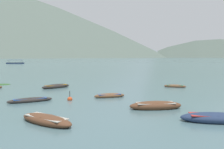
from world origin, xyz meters
The scene contains 14 objects.
ground_plane centered at (0.00, 1500.00, 0.00)m, with size 6000.00×6000.00×0.00m, color slate.
mountain_1 centered at (-648.66, 1462.63, 270.71)m, with size 2082.96×2082.96×541.43m, color #56665B.
mountain_2 centered at (-21.35, 1535.64, 223.09)m, with size 1272.07×1272.07×446.18m, color slate.
mountain_3 centered at (494.71, 1541.54, 260.99)m, with size 1299.64×1299.64×521.98m, color #56665B.
rowboat_0 centered at (4.33, 14.01, 0.24)m, with size 4.46×1.84×0.79m.
rowboat_1 centered at (0.64, 19.45, 0.16)m, with size 3.45×1.81×0.52m.
rowboat_2 centered at (-6.59, 26.96, 0.20)m, with size 3.84×3.62×0.65m.
rowboat_3 centered at (-6.87, 17.16, 0.16)m, with size 4.12×2.69×0.50m.
rowboat_5 centered at (7.45, 10.13, 0.23)m, with size 4.69×2.13×0.75m.
rowboat_6 centered at (-3.55, 10.08, 0.21)m, with size 4.34×3.68×0.67m.
rowboat_9 centered at (9.90, 27.24, 0.15)m, with size 3.14×1.76×0.46m.
ferry_0 centered at (-54.83, 136.73, 0.45)m, with size 10.18×5.41×2.54m.
mooring_buoy centered at (-3.26, 17.84, 0.11)m, with size 0.49×0.49×1.09m.
weed_patch_3 centered at (-15.77, 30.87, 0.00)m, with size 2.73×2.43×0.14m, color #2D5628.
Camera 1 is at (0.30, -4.51, 4.24)m, focal length 37.04 mm.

